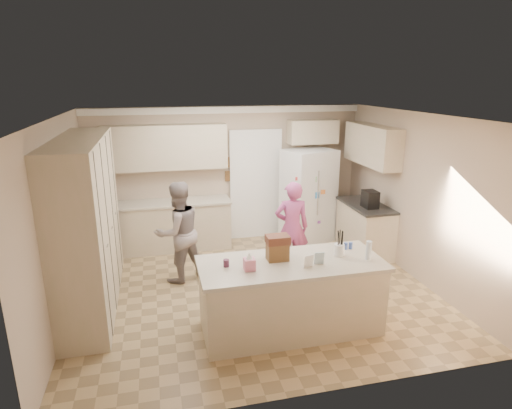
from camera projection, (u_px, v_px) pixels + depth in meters
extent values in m
cube|color=#A08458|center=(255.00, 291.00, 6.48)|extent=(5.20, 4.60, 0.02)
cube|color=white|center=(255.00, 115.00, 5.74)|extent=(5.20, 4.60, 0.02)
cube|color=tan|center=(227.00, 175.00, 8.27)|extent=(5.20, 0.02, 2.60)
cube|color=tan|center=(312.00, 279.00, 3.96)|extent=(5.20, 0.02, 2.60)
cube|color=tan|center=(59.00, 222.00, 5.53)|extent=(0.02, 4.60, 2.60)
cube|color=tan|center=(417.00, 197.00, 6.70)|extent=(0.02, 4.60, 2.60)
cube|color=white|center=(227.00, 110.00, 7.88)|extent=(5.20, 0.08, 0.12)
cube|color=beige|center=(88.00, 224.00, 5.82)|extent=(0.60, 2.60, 2.35)
cube|color=beige|center=(170.00, 226.00, 7.97)|extent=(2.20, 0.60, 0.88)
cube|color=#BDB29B|center=(169.00, 203.00, 7.83)|extent=(2.24, 0.63, 0.04)
cube|color=beige|center=(165.00, 147.00, 7.67)|extent=(2.20, 0.35, 0.80)
cube|color=black|center=(255.00, 186.00, 8.44)|extent=(0.90, 0.06, 2.10)
cube|color=white|center=(256.00, 186.00, 8.40)|extent=(1.02, 0.03, 2.22)
cube|color=brown|center=(229.00, 162.00, 8.17)|extent=(0.15, 0.02, 0.20)
cube|color=brown|center=(229.00, 176.00, 8.24)|extent=(0.15, 0.02, 0.20)
cube|color=white|center=(308.00, 196.00, 8.27)|extent=(1.07, 0.94, 1.80)
cube|color=gray|center=(315.00, 201.00, 7.94)|extent=(0.02, 0.02, 1.78)
cube|color=black|center=(304.00, 189.00, 7.81)|extent=(0.22, 0.03, 0.35)
cylinder|color=silver|center=(313.00, 194.00, 7.87)|extent=(0.02, 0.02, 0.85)
cylinder|color=silver|center=(318.00, 193.00, 7.90)|extent=(0.02, 0.02, 0.85)
cube|color=beige|center=(313.00, 132.00, 8.24)|extent=(0.95, 0.35, 0.45)
cube|color=beige|center=(365.00, 229.00, 7.80)|extent=(0.60, 1.20, 0.88)
cube|color=#2D2B28|center=(366.00, 205.00, 7.67)|extent=(0.63, 1.24, 0.04)
cube|color=beige|center=(372.00, 145.00, 7.59)|extent=(0.35, 1.50, 0.70)
cube|color=black|center=(370.00, 199.00, 7.43)|extent=(0.22, 0.28, 0.30)
cube|color=beige|center=(290.00, 297.00, 5.38)|extent=(2.20, 0.90, 0.88)
cube|color=#BDB29B|center=(291.00, 264.00, 5.25)|extent=(2.28, 0.96, 0.05)
cylinder|color=white|center=(339.00, 250.00, 5.41)|extent=(0.13, 0.13, 0.15)
cube|color=pink|center=(249.00, 264.00, 5.00)|extent=(0.13, 0.13, 0.14)
cone|color=white|center=(249.00, 256.00, 4.97)|extent=(0.08, 0.08, 0.08)
cube|color=brown|center=(277.00, 252.00, 5.27)|extent=(0.26, 0.18, 0.22)
cube|color=#592D1E|center=(278.00, 239.00, 5.22)|extent=(0.28, 0.20, 0.10)
cylinder|color=#59263F|center=(226.00, 263.00, 5.09)|extent=(0.07, 0.07, 0.09)
cube|color=white|center=(309.00, 261.00, 5.06)|extent=(0.12, 0.06, 0.16)
cube|color=silver|center=(319.00, 258.00, 5.14)|extent=(0.12, 0.05, 0.16)
cylinder|color=silver|center=(369.00, 250.00, 5.28)|extent=(0.07, 0.07, 0.24)
cylinder|color=#3C57A9|center=(346.00, 246.00, 5.61)|extent=(0.05, 0.05, 0.09)
cylinder|color=#3C57A9|center=(351.00, 246.00, 5.63)|extent=(0.05, 0.05, 0.09)
imported|color=gray|center=(178.00, 232.00, 6.61)|extent=(0.96, 0.88, 1.60)
imported|color=#B64B83|center=(292.00, 228.00, 6.92)|extent=(0.60, 0.44, 1.53)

